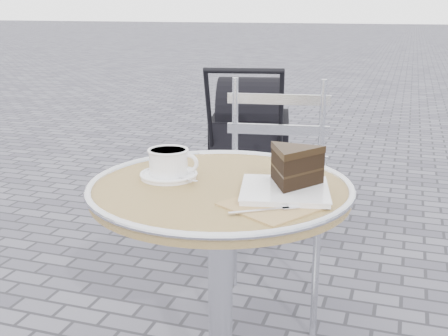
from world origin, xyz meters
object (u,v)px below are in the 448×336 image
(cake_plate_set, at_px, (291,172))
(bistro_chair, at_px, (275,169))
(cafe_table, at_px, (220,241))
(baby_stroller, at_px, (249,147))
(cappuccino_set, at_px, (169,165))

(cake_plate_set, relative_size, bistro_chair, 0.41)
(cafe_table, relative_size, baby_stroller, 0.78)
(cake_plate_set, height_order, baby_stroller, baby_stroller)
(cafe_table, height_order, baby_stroller, baby_stroller)
(cappuccino_set, relative_size, cake_plate_set, 0.47)
(baby_stroller, bearing_deg, bistro_chair, -80.62)
(baby_stroller, bearing_deg, cafe_table, -89.32)
(bistro_chair, bearing_deg, cappuccino_set, -109.78)
(cake_plate_set, distance_m, bistro_chair, 0.80)
(cake_plate_set, xyz_separation_m, bistro_chair, (-0.21, 0.74, -0.22))
(cafe_table, bearing_deg, cake_plate_set, 0.57)
(cafe_table, distance_m, bistro_chair, 0.74)
(bistro_chair, bearing_deg, baby_stroller, 103.05)
(bistro_chair, bearing_deg, cake_plate_set, -82.92)
(cafe_table, height_order, bistro_chair, bistro_chair)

